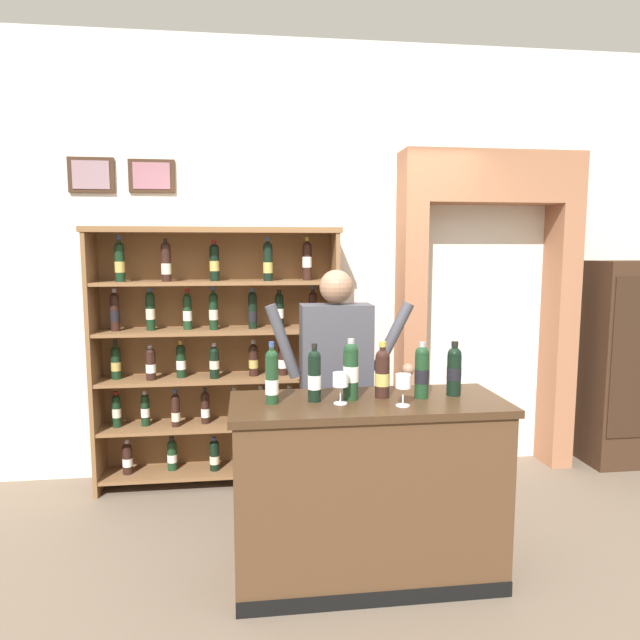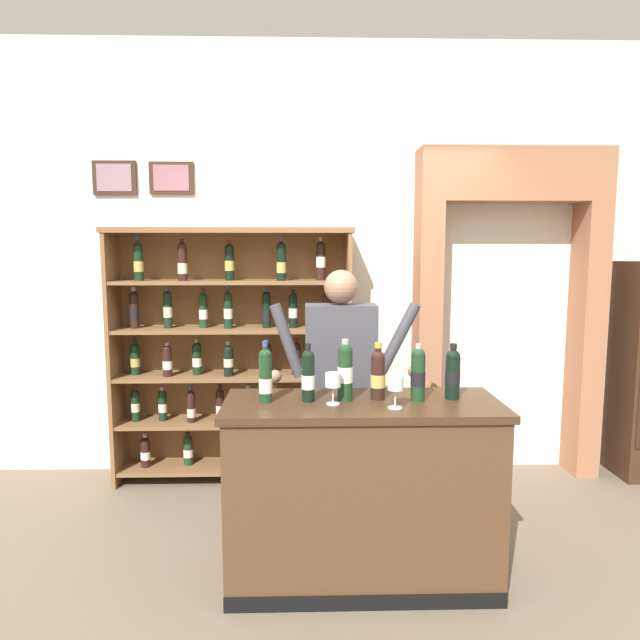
{
  "view_description": "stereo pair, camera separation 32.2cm",
  "coord_description": "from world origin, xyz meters",
  "px_view_note": "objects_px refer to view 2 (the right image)",
  "views": [
    {
      "loc": [
        -0.48,
        -2.84,
        1.77
      ],
      "look_at": [
        -0.07,
        0.34,
        1.37
      ],
      "focal_mm": 31.78,
      "sensor_mm": 36.0,
      "label": 1
    },
    {
      "loc": [
        -0.16,
        -2.86,
        1.77
      ],
      "look_at": [
        -0.07,
        0.34,
        1.37
      ],
      "focal_mm": 31.78,
      "sensor_mm": 36.0,
      "label": 2
    }
  ],
  "objects_px": {
    "tasting_bottle_vin_santo": "(265,375)",
    "tasting_bottle_riserva": "(453,373)",
    "shopkeeper": "(341,369)",
    "wine_glass_spare": "(395,385)",
    "tasting_bottle_brunello": "(308,375)",
    "wine_glass_left": "(333,382)",
    "tasting_counter": "(362,492)",
    "tasting_bottle_super_tuscan": "(418,373)",
    "wine_shelf": "(233,348)",
    "tasting_bottle_bianco": "(378,374)",
    "tasting_bottle_prosecco": "(345,370)"
  },
  "relations": [
    {
      "from": "shopkeeper",
      "to": "tasting_counter",
      "type": "bearing_deg",
      "value": -83.06
    },
    {
      "from": "tasting_counter",
      "to": "tasting_bottle_brunello",
      "type": "height_order",
      "value": "tasting_bottle_brunello"
    },
    {
      "from": "tasting_bottle_brunello",
      "to": "tasting_bottle_riserva",
      "type": "bearing_deg",
      "value": 1.89
    },
    {
      "from": "tasting_bottle_riserva",
      "to": "wine_glass_spare",
      "type": "distance_m",
      "value": 0.37
    },
    {
      "from": "wine_glass_left",
      "to": "wine_shelf",
      "type": "bearing_deg",
      "value": 115.82
    },
    {
      "from": "tasting_counter",
      "to": "tasting_bottle_prosecco",
      "type": "xyz_separation_m",
      "value": [
        -0.09,
        0.03,
        0.65
      ]
    },
    {
      "from": "tasting_bottle_brunello",
      "to": "wine_glass_spare",
      "type": "bearing_deg",
      "value": -18.84
    },
    {
      "from": "tasting_bottle_super_tuscan",
      "to": "wine_glass_left",
      "type": "height_order",
      "value": "tasting_bottle_super_tuscan"
    },
    {
      "from": "shopkeeper",
      "to": "tasting_bottle_bianco",
      "type": "distance_m",
      "value": 0.59
    },
    {
      "from": "tasting_bottle_brunello",
      "to": "wine_glass_left",
      "type": "height_order",
      "value": "tasting_bottle_brunello"
    },
    {
      "from": "wine_shelf",
      "to": "wine_glass_left",
      "type": "relative_size",
      "value": 11.84
    },
    {
      "from": "tasting_bottle_riserva",
      "to": "wine_glass_spare",
      "type": "bearing_deg",
      "value": -152.42
    },
    {
      "from": "wine_glass_spare",
      "to": "wine_glass_left",
      "type": "relative_size",
      "value": 1.01
    },
    {
      "from": "tasting_bottle_riserva",
      "to": "wine_glass_spare",
      "type": "relative_size",
      "value": 1.8
    },
    {
      "from": "shopkeeper",
      "to": "wine_shelf",
      "type": "bearing_deg",
      "value": 135.07
    },
    {
      "from": "shopkeeper",
      "to": "tasting_bottle_prosecco",
      "type": "bearing_deg",
      "value": -91.36
    },
    {
      "from": "tasting_bottle_prosecco",
      "to": "wine_glass_left",
      "type": "xyz_separation_m",
      "value": [
        -0.07,
        -0.08,
        -0.04
      ]
    },
    {
      "from": "tasting_bottle_brunello",
      "to": "tasting_bottle_prosecco",
      "type": "xyz_separation_m",
      "value": [
        0.19,
        0.01,
        0.02
      ]
    },
    {
      "from": "tasting_bottle_bianco",
      "to": "tasting_counter",
      "type": "bearing_deg",
      "value": -149.02
    },
    {
      "from": "tasting_bottle_prosecco",
      "to": "tasting_bottle_riserva",
      "type": "height_order",
      "value": "tasting_bottle_prosecco"
    },
    {
      "from": "tasting_bottle_vin_santo",
      "to": "wine_glass_left",
      "type": "xyz_separation_m",
      "value": [
        0.35,
        -0.06,
        -0.02
      ]
    },
    {
      "from": "tasting_bottle_vin_santo",
      "to": "tasting_bottle_riserva",
      "type": "bearing_deg",
      "value": 2.06
    },
    {
      "from": "wine_glass_spare",
      "to": "wine_glass_left",
      "type": "height_order",
      "value": "wine_glass_spare"
    },
    {
      "from": "tasting_bottle_prosecco",
      "to": "shopkeeper",
      "type": "bearing_deg",
      "value": 88.64
    },
    {
      "from": "tasting_bottle_vin_santo",
      "to": "wine_glass_spare",
      "type": "xyz_separation_m",
      "value": [
        0.65,
        -0.14,
        -0.02
      ]
    },
    {
      "from": "wine_shelf",
      "to": "shopkeeper",
      "type": "height_order",
      "value": "wine_shelf"
    },
    {
      "from": "shopkeeper",
      "to": "tasting_bottle_brunello",
      "type": "bearing_deg",
      "value": -109.25
    },
    {
      "from": "tasting_counter",
      "to": "tasting_bottle_riserva",
      "type": "relative_size",
      "value": 4.88
    },
    {
      "from": "tasting_bottle_prosecco",
      "to": "tasting_bottle_bianco",
      "type": "relative_size",
      "value": 1.07
    },
    {
      "from": "tasting_counter",
      "to": "tasting_bottle_vin_santo",
      "type": "bearing_deg",
      "value": 178.9
    },
    {
      "from": "tasting_bottle_riserva",
      "to": "wine_glass_left",
      "type": "distance_m",
      "value": 0.64
    },
    {
      "from": "shopkeeper",
      "to": "tasting_bottle_vin_santo",
      "type": "xyz_separation_m",
      "value": [
        -0.43,
        -0.6,
        0.1
      ]
    },
    {
      "from": "tasting_bottle_vin_santo",
      "to": "tasting_bottle_brunello",
      "type": "bearing_deg",
      "value": 2.63
    },
    {
      "from": "tasting_counter",
      "to": "tasting_bottle_vin_santo",
      "type": "xyz_separation_m",
      "value": [
        -0.5,
        0.01,
        0.63
      ]
    },
    {
      "from": "tasting_counter",
      "to": "wine_shelf",
      "type": "bearing_deg",
      "value": 121.48
    },
    {
      "from": "tasting_bottle_bianco",
      "to": "wine_glass_spare",
      "type": "xyz_separation_m",
      "value": [
        0.06,
        -0.18,
        -0.02
      ]
    },
    {
      "from": "tasting_counter",
      "to": "tasting_bottle_brunello",
      "type": "relative_size",
      "value": 4.74
    },
    {
      "from": "wine_glass_left",
      "to": "tasting_bottle_super_tuscan",
      "type": "bearing_deg",
      "value": 7.75
    },
    {
      "from": "tasting_bottle_prosecco",
      "to": "tasting_bottle_riserva",
      "type": "distance_m",
      "value": 0.57
    },
    {
      "from": "shopkeeper",
      "to": "tasting_bottle_super_tuscan",
      "type": "distance_m",
      "value": 0.71
    },
    {
      "from": "tasting_bottle_vin_santo",
      "to": "tasting_bottle_bianco",
      "type": "xyz_separation_m",
      "value": [
        0.59,
        0.04,
        -0.0
      ]
    },
    {
      "from": "tasting_counter",
      "to": "shopkeeper",
      "type": "relative_size",
      "value": 0.88
    },
    {
      "from": "tasting_bottle_super_tuscan",
      "to": "tasting_bottle_riserva",
      "type": "height_order",
      "value": "tasting_bottle_super_tuscan"
    },
    {
      "from": "wine_shelf",
      "to": "tasting_bottle_vin_santo",
      "type": "relative_size",
      "value": 6.01
    },
    {
      "from": "tasting_bottle_vin_santo",
      "to": "tasting_bottle_brunello",
      "type": "relative_size",
      "value": 1.05
    },
    {
      "from": "tasting_bottle_bianco",
      "to": "wine_glass_left",
      "type": "bearing_deg",
      "value": -158.0
    },
    {
      "from": "tasting_bottle_super_tuscan",
      "to": "wine_glass_left",
      "type": "bearing_deg",
      "value": -172.25
    },
    {
      "from": "wine_shelf",
      "to": "tasting_bottle_bianco",
      "type": "bearing_deg",
      "value": -54.97
    },
    {
      "from": "wine_glass_spare",
      "to": "tasting_bottle_prosecco",
      "type": "bearing_deg",
      "value": 146.71
    },
    {
      "from": "shopkeeper",
      "to": "tasting_bottle_vin_santo",
      "type": "height_order",
      "value": "shopkeeper"
    }
  ]
}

